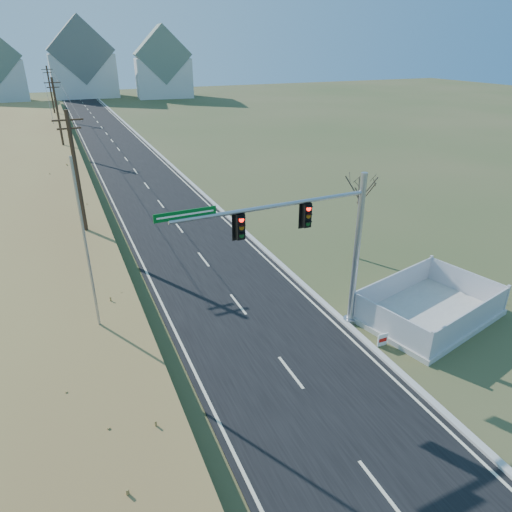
{
  "coord_description": "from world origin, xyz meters",
  "views": [
    {
      "loc": [
        -7.46,
        -15.39,
        12.66
      ],
      "look_at": [
        0.43,
        2.61,
        3.4
      ],
      "focal_mm": 32.0,
      "sensor_mm": 36.0,
      "label": 1
    }
  ],
  "objects": [
    {
      "name": "ground",
      "position": [
        0.0,
        0.0,
        0.0
      ],
      "size": [
        260.0,
        260.0,
        0.0
      ],
      "primitive_type": "plane",
      "color": "#394A23",
      "rests_on": "ground"
    },
    {
      "name": "flagpole",
      "position": [
        -7.0,
        2.98,
        3.5
      ],
      "size": [
        0.4,
        0.4,
        8.78
      ],
      "color": "#B7B5AD",
      "rests_on": "ground"
    },
    {
      "name": "condo_n",
      "position": [
        2.0,
        112.0,
        7.61
      ],
      "size": [
        15.27,
        10.2,
        18.54
      ],
      "color": "silver",
      "rests_on": "ground"
    },
    {
      "name": "fence_enclosure",
      "position": [
        8.39,
        -0.9,
        0.3
      ],
      "size": [
        7.77,
        6.17,
        1.57
      ],
      "rotation": [
        0.0,
        0.0,
        0.24
      ],
      "color": "#B7B5AD",
      "rests_on": "ground"
    },
    {
      "name": "curb",
      "position": [
        4.15,
        50.0,
        0.09
      ],
      "size": [
        0.3,
        180.0,
        0.18
      ],
      "primitive_type": "cube",
      "color": "#B2AFA8",
      "rests_on": "ground"
    },
    {
      "name": "open_sign",
      "position": [
        4.72,
        -1.98,
        0.34
      ],
      "size": [
        0.52,
        0.07,
        0.64
      ],
      "rotation": [
        0.0,
        0.0,
        -0.01
      ],
      "color": "white",
      "rests_on": "ground"
    },
    {
      "name": "utility_pole_far",
      "position": [
        -6.5,
        75.0,
        4.68
      ],
      "size": [
        1.8,
        0.26,
        9.0
      ],
      "color": "#422D1E",
      "rests_on": "ground"
    },
    {
      "name": "utility_pole_mid",
      "position": [
        -6.5,
        45.0,
        4.68
      ],
      "size": [
        1.8,
        0.26,
        9.0
      ],
      "color": "#422D1E",
      "rests_on": "ground"
    },
    {
      "name": "utility_pole_near",
      "position": [
        -6.5,
        15.0,
        4.68
      ],
      "size": [
        1.8,
        0.26,
        9.0
      ],
      "color": "#422D1E",
      "rests_on": "ground"
    },
    {
      "name": "road",
      "position": [
        0.0,
        50.0,
        0.03
      ],
      "size": [
        8.0,
        180.0,
        0.06
      ],
      "primitive_type": "cube",
      "color": "black",
      "rests_on": "ground"
    },
    {
      "name": "bare_tree",
      "position": [
        9.08,
        6.44,
        4.66
      ],
      "size": [
        2.18,
        2.18,
        5.79
      ],
      "color": "#4C3F33",
      "rests_on": "ground"
    },
    {
      "name": "condo_ne",
      "position": [
        20.0,
        104.0,
        6.84
      ],
      "size": [
        14.12,
        10.51,
        16.52
      ],
      "rotation": [
        0.0,
        0.0,
        -0.1
      ],
      "color": "silver",
      "rests_on": "ground"
    },
    {
      "name": "traffic_signal_mast",
      "position": [
        2.61,
        0.24,
        4.62
      ],
      "size": [
        9.53,
        0.66,
        7.58
      ],
      "rotation": [
        0.0,
        0.0,
        0.03
      ],
      "color": "#9EA0A5",
      "rests_on": "ground"
    }
  ]
}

